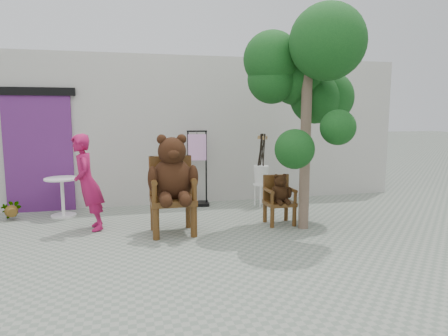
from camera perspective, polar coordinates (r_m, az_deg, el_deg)
name	(u,v)px	position (r m, az deg, el deg)	size (l,w,h in m)	color
ground_plane	(228,240)	(5.95, 0.63, -10.32)	(60.00, 60.00, 0.00)	gray
back_wall	(193,130)	(8.70, -4.51, 5.48)	(9.00, 1.00, 3.00)	#B8B4AC
doorway	(39,150)	(8.23, -24.93, 2.30)	(1.40, 0.11, 2.33)	#592164
chair_big	(172,179)	(6.16, -7.38, -1.52)	(0.76, 0.81, 1.54)	#42270E
chair_small	(279,194)	(6.76, 7.91, -3.74)	(0.47, 0.46, 0.86)	#42270E
person	(88,183)	(6.64, -18.90, -2.02)	(0.56, 0.37, 1.53)	#A4144B
cafe_table	(62,192)	(7.76, -22.08, -3.24)	(0.60, 0.60, 0.70)	white
display_stand	(197,177)	(8.04, -3.83, -1.26)	(0.49, 0.40, 1.51)	black
stool_bucket	(261,174)	(8.01, 5.31, -0.90)	(0.32, 0.32, 1.45)	white
tree	(304,75)	(6.65, 11.42, 12.89)	(2.00, 1.92, 3.45)	brown
potted_plant	(12,209)	(7.98, -28.04, -5.18)	(0.33, 0.29, 0.37)	black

